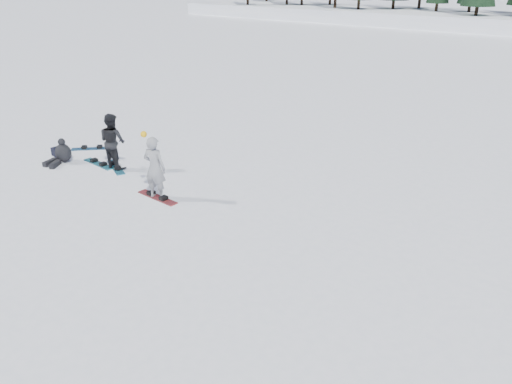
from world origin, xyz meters
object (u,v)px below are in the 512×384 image
snowboarder_man (113,141)px  seated_rider (62,153)px  snowboarder_woman (155,168)px  gear_bag (58,152)px  snowboard_loose_c (99,164)px  snowboard_loose_a (92,149)px

snowboarder_man → seated_rider: (-1.85, -0.80, -0.61)m
snowboarder_woman → gear_bag: size_ratio=4.51×
snowboarder_man → snowboarder_woman: bearing=162.3°
gear_bag → snowboard_loose_c: bearing=11.8°
seated_rider → gear_bag: 0.77m
snowboarder_woman → seated_rider: 4.85m
snowboarder_woman → snowboarder_man: (-2.96, 0.79, -0.01)m
snowboarder_woman → snowboard_loose_c: bearing=-24.8°
gear_bag → seated_rider: bearing=-20.0°
snowboarder_woman → snowboard_loose_a: snowboarder_woman is taller
gear_bag → snowboard_loose_c: 1.88m
gear_bag → snowboard_loose_c: (1.83, 0.38, -0.14)m
snowboard_loose_a → snowboard_loose_c: size_ratio=1.00×
snowboarder_woman → snowboarder_man: 3.06m
snowboarder_man → snowboard_loose_c: bearing=10.3°
snowboarder_woman → snowboard_loose_a: (-5.21, 1.45, -0.93)m
snowboarder_man → snowboard_loose_a: bearing=-18.9°
snowboarder_woman → snowboard_loose_c: 3.85m
gear_bag → snowboard_loose_a: gear_bag is taller
snowboard_loose_a → gear_bag: bearing=-148.7°
gear_bag → snowboard_loose_a: 1.25m
snowboarder_man → gear_bag: (-2.55, -0.55, -0.78)m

